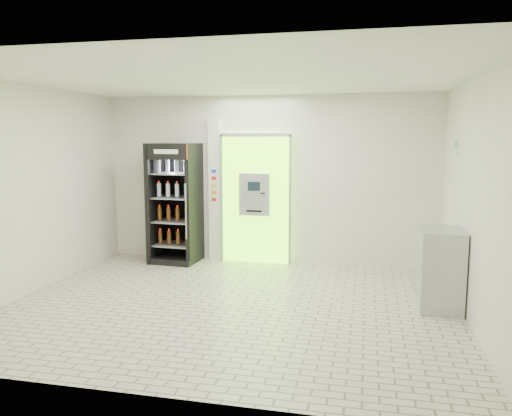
% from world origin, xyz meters
% --- Properties ---
extents(ground, '(6.00, 6.00, 0.00)m').
position_xyz_m(ground, '(0.00, 0.00, 0.00)').
color(ground, beige).
rests_on(ground, ground).
extents(room_shell, '(6.00, 6.00, 6.00)m').
position_xyz_m(room_shell, '(0.00, 0.00, 1.84)').
color(room_shell, silver).
rests_on(room_shell, ground).
extents(atm_assembly, '(1.30, 0.24, 2.33)m').
position_xyz_m(atm_assembly, '(-0.20, 2.41, 1.17)').
color(atm_assembly, '#73F215').
rests_on(atm_assembly, ground).
extents(pillar, '(0.22, 0.11, 2.60)m').
position_xyz_m(pillar, '(-0.98, 2.45, 1.30)').
color(pillar, silver).
rests_on(pillar, ground).
extents(beverage_cooler, '(0.85, 0.79, 2.15)m').
position_xyz_m(beverage_cooler, '(-1.63, 2.14, 1.03)').
color(beverage_cooler, black).
rests_on(beverage_cooler, ground).
extents(steel_cabinet, '(0.56, 0.81, 1.06)m').
position_xyz_m(steel_cabinet, '(2.72, 0.48, 0.53)').
color(steel_cabinet, '#A1A3A8').
rests_on(steel_cabinet, ground).
extents(exit_sign, '(0.02, 0.22, 0.26)m').
position_xyz_m(exit_sign, '(2.99, 1.40, 2.12)').
color(exit_sign, white).
rests_on(exit_sign, room_shell).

